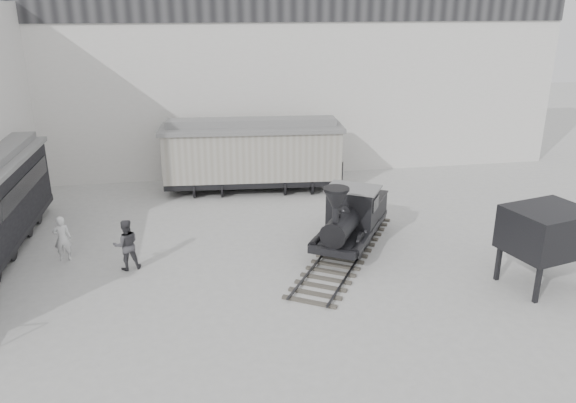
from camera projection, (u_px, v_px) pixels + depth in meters
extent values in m
plane|color=#9E9E9B|center=(311.00, 300.00, 17.87)|extent=(90.00, 90.00, 0.00)
cube|color=silver|center=(252.00, 71.00, 29.93)|extent=(34.00, 2.40, 11.00)
cube|color=#413E38|center=(344.00, 252.00, 21.11)|extent=(5.94, 8.04, 0.15)
cube|color=#2D2D30|center=(328.00, 249.00, 21.32)|extent=(4.46, 7.13, 0.05)
cube|color=#2D2D30|center=(361.00, 254.00, 20.86)|extent=(4.46, 7.13, 0.05)
cylinder|color=black|center=(323.00, 240.00, 20.76)|extent=(0.62, 0.90, 1.00)
cylinder|color=black|center=(360.00, 246.00, 20.27)|extent=(0.62, 0.90, 1.00)
cylinder|color=black|center=(332.00, 229.00, 21.79)|extent=(0.62, 0.90, 1.00)
cylinder|color=black|center=(368.00, 234.00, 21.30)|extent=(0.62, 0.90, 1.00)
cube|color=black|center=(346.00, 234.00, 21.00)|extent=(3.26, 3.73, 0.25)
cylinder|color=black|center=(341.00, 226.00, 20.25)|extent=(1.87, 2.25, 0.91)
cylinder|color=black|center=(335.00, 215.00, 19.29)|extent=(0.32, 0.32, 0.54)
cone|color=black|center=(336.00, 199.00, 19.10)|extent=(1.20, 1.20, 0.63)
sphere|color=black|center=(345.00, 211.00, 20.42)|extent=(0.47, 0.47, 0.47)
cube|color=black|center=(352.00, 207.00, 21.43)|extent=(2.15, 1.97, 1.41)
cube|color=slate|center=(353.00, 188.00, 21.19)|extent=(2.40, 2.22, 0.07)
cube|color=black|center=(363.00, 205.00, 23.03)|extent=(2.34, 2.40, 0.82)
cylinder|color=black|center=(209.00, 184.00, 28.05)|extent=(1.96, 0.92, 0.76)
cylinder|color=black|center=(296.00, 181.00, 28.45)|extent=(1.96, 0.92, 0.76)
cube|color=black|center=(253.00, 179.00, 28.18)|extent=(8.74, 3.08, 0.29)
cube|color=#A7A39A|center=(252.00, 153.00, 27.74)|extent=(8.74, 3.18, 2.38)
cube|color=slate|center=(252.00, 128.00, 27.31)|extent=(9.05, 3.48, 0.19)
cube|color=slate|center=(252.00, 122.00, 27.22)|extent=(8.26, 1.82, 0.34)
cylinder|color=black|center=(8.00, 223.00, 23.10)|extent=(2.05, 0.82, 0.78)
cube|color=black|center=(9.00, 203.00, 19.54)|extent=(0.24, 10.35, 0.69)
imported|color=silver|center=(62.00, 238.00, 20.36)|extent=(0.65, 0.45, 1.72)
imported|color=#3C3C40|center=(126.00, 245.00, 19.67)|extent=(1.03, 0.88, 1.85)
cube|color=black|center=(537.00, 285.00, 17.53)|extent=(0.16, 0.16, 1.24)
cube|color=black|center=(498.00, 263.00, 18.99)|extent=(0.16, 0.16, 1.24)
cube|color=black|center=(543.00, 253.00, 19.76)|extent=(0.16, 0.16, 1.24)
cube|color=black|center=(547.00, 230.00, 18.19)|extent=(2.89, 2.56, 1.47)
cone|color=black|center=(542.00, 255.00, 18.49)|extent=(2.31, 2.31, 0.56)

